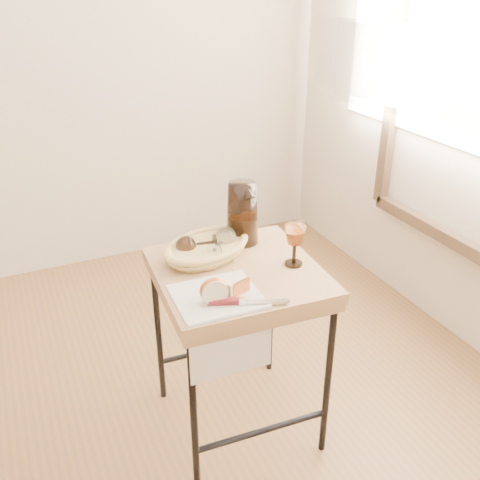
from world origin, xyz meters
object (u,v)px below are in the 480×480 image
table_knife (245,301)px  goblet_lying_a (198,244)px  side_table (238,351)px  bread_basket (207,250)px  pitcher (242,213)px  apple_half (214,290)px  tea_towel (217,296)px  wine_goblet (295,244)px  goblet_lying_b (221,243)px

table_knife → goblet_lying_a: bearing=115.2°
table_knife → side_table: bearing=93.7°
bread_basket → pitcher: 0.19m
apple_half → pitcher: bearing=61.3°
goblet_lying_a → pitcher: (0.19, 0.04, 0.07)m
tea_towel → table_knife: size_ratio=1.08×
apple_half → table_knife: bearing=-24.8°
pitcher → apple_half: 0.43m
bread_basket → pitcher: (0.16, 0.06, 0.09)m
side_table → pitcher: pitcher is taller
goblet_lying_a → pitcher: 0.21m
tea_towel → wine_goblet: wine_goblet is taller
side_table → pitcher: 0.51m
bread_basket → pitcher: pitcher is taller
wine_goblet → apple_half: bearing=-162.7°
goblet_lying_b → apple_half: bearing=-162.8°
goblet_lying_b → side_table: bearing=-127.4°
side_table → wine_goblet: (0.19, -0.05, 0.43)m
side_table → bread_basket: size_ratio=2.28×
side_table → goblet_lying_b: 0.42m
side_table → tea_towel: size_ratio=2.63×
goblet_lying_a → wine_goblet: 0.34m
wine_goblet → table_knife: size_ratio=0.64×
tea_towel → table_knife: (0.06, -0.08, 0.01)m
side_table → apple_half: 0.45m
goblet_lying_b → goblet_lying_a: bearing=110.2°
side_table → table_knife: 0.43m
pitcher → goblet_lying_a: bearing=-168.3°
pitcher → wine_goblet: pitcher is taller
tea_towel → bread_basket: bread_basket is taller
side_table → table_knife: size_ratio=2.85×
goblet_lying_a → table_knife: (0.02, -0.35, -0.03)m
goblet_lying_a → goblet_lying_b: (0.07, -0.03, 0.00)m
wine_goblet → apple_half: (-0.34, -0.11, -0.03)m
pitcher → table_knife: size_ratio=1.12×
pitcher → table_knife: 0.44m
goblet_lying_a → goblet_lying_b: goblet_lying_b is taller
tea_towel → goblet_lying_a: (0.04, 0.27, 0.05)m
pitcher → wine_goblet: (0.09, -0.24, -0.04)m
side_table → goblet_lying_a: size_ratio=5.85×
table_knife → tea_towel: bearing=150.0°
side_table → tea_towel: 0.40m
tea_towel → goblet_lying_b: bearing=66.6°
tea_towel → table_knife: 0.10m
side_table → tea_towel: bearing=-134.8°
goblet_lying_a → bread_basket: bearing=160.4°
side_table → apple_half: (-0.15, -0.16, 0.39)m
side_table → table_knife: (-0.07, -0.21, 0.36)m
pitcher → table_knife: bearing=-114.8°
bread_basket → table_knife: bread_basket is taller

